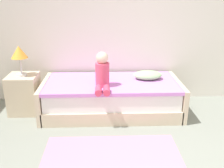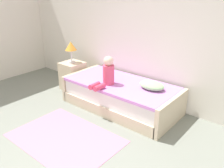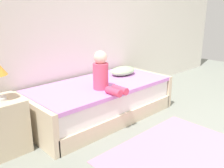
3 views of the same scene
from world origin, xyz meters
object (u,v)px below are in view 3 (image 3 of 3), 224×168
(nightstand, at_px, (3,126))
(child_figure, at_px, (103,74))
(bed, at_px, (100,100))
(pillow, at_px, (123,71))

(nightstand, xyz_separation_m, child_figure, (1.21, -0.27, 0.40))
(bed, xyz_separation_m, child_figure, (-0.14, -0.23, 0.46))
(bed, bearing_deg, nightstand, 178.23)
(nightstand, xyz_separation_m, pillow, (1.92, 0.06, 0.26))
(bed, distance_m, child_figure, 0.53)
(nightstand, bearing_deg, child_figure, -12.54)
(child_figure, height_order, pillow, child_figure)
(bed, height_order, child_figure, child_figure)
(child_figure, bearing_deg, nightstand, 167.46)
(pillow, bearing_deg, child_figure, -155.08)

